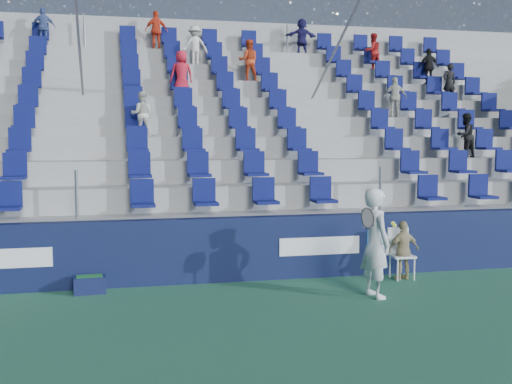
{
  "coord_description": "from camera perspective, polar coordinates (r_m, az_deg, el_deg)",
  "views": [
    {
      "loc": [
        -2.43,
        -8.55,
        2.71
      ],
      "look_at": [
        0.2,
        2.8,
        1.7
      ],
      "focal_mm": 45.0,
      "sensor_mm": 36.0,
      "label": 1
    }
  ],
  "objects": [
    {
      "name": "ground",
      "position": [
        9.3,
        2.76,
        -12.0
      ],
      "size": [
        70.0,
        70.0,
        0.0
      ],
      "primitive_type": "plane",
      "color": "#2A6244",
      "rests_on": "ground"
    },
    {
      "name": "sponsor_wall",
      "position": [
        12.14,
        -1.29,
        -5.06
      ],
      "size": [
        24.0,
        0.32,
        1.2
      ],
      "color": "#10173B",
      "rests_on": "ground"
    },
    {
      "name": "grandstand",
      "position": [
        16.98,
        -4.81,
        3.01
      ],
      "size": [
        24.0,
        8.17,
        6.63
      ],
      "color": "#A2A29C",
      "rests_on": "ground"
    },
    {
      "name": "tennis_player",
      "position": [
        11.0,
        10.56,
        -4.44
      ],
      "size": [
        0.69,
        0.74,
        1.86
      ],
      "color": "silver",
      "rests_on": "ground"
    },
    {
      "name": "line_judge_chair",
      "position": [
        12.64,
        12.67,
        -5.01
      ],
      "size": [
        0.45,
        0.46,
        0.96
      ],
      "color": "white",
      "rests_on": "ground"
    },
    {
      "name": "line_judge",
      "position": [
        12.5,
        12.97,
        -5.07
      ],
      "size": [
        0.68,
        0.35,
        1.12
      ],
      "primitive_type": "imported",
      "rotation": [
        0.0,
        0.0,
        3.26
      ],
      "color": "tan",
      "rests_on": "ground"
    },
    {
      "name": "ball_bin",
      "position": [
        11.59,
        -14.58,
        -7.89
      ],
      "size": [
        0.56,
        0.39,
        0.3
      ],
      "color": "#0F163A",
      "rests_on": "ground"
    }
  ]
}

